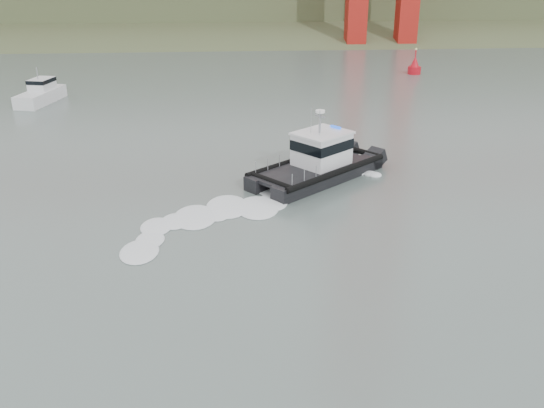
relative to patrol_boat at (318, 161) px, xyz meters
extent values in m
plane|color=#475451|center=(-3.57, -16.04, -1.18)|extent=(400.00, 400.00, 0.00)
cube|color=#3C4E2C|center=(-3.57, 75.96, -1.18)|extent=(500.00, 44.72, 16.25)
cube|color=black|center=(-0.88, 0.82, -0.81)|extent=(8.20, 7.14, 1.06)
cube|color=black|center=(0.66, -1.01, -0.81)|extent=(8.20, 7.14, 1.06)
cube|color=black|center=(-0.45, -0.38, -0.39)|extent=(8.72, 8.11, 0.22)
cube|color=silver|center=(0.23, 0.19, 0.74)|extent=(4.15, 4.08, 2.04)
cube|color=black|center=(0.23, 0.19, 1.10)|extent=(4.22, 4.16, 0.66)
cube|color=silver|center=(0.23, 0.19, 1.83)|extent=(4.40, 4.33, 0.14)
cylinder|color=gray|center=(0.03, 0.02, 2.55)|extent=(0.14, 0.14, 1.59)
cylinder|color=white|center=(0.03, 0.02, 3.30)|extent=(0.62, 0.62, 0.16)
cube|color=silver|center=(-24.18, 23.34, -0.64)|extent=(3.68, 6.91, 1.32)
cube|color=silver|center=(-24.05, 23.87, 0.46)|extent=(2.33, 2.97, 1.32)
cube|color=black|center=(-24.05, 23.87, 0.90)|extent=(2.39, 3.04, 0.38)
cylinder|color=gray|center=(-24.18, 23.34, 1.67)|extent=(0.09, 0.09, 1.32)
cylinder|color=#B40C18|center=(17.02, 35.45, -0.83)|extent=(1.57, 1.57, 1.05)
cone|color=#B40C18|center=(17.02, 35.45, 0.21)|extent=(1.22, 1.22, 1.57)
cylinder|color=#B40C18|center=(17.02, 35.45, 1.26)|extent=(0.14, 0.14, 0.87)
sphere|color=#E5D87F|center=(17.02, 35.45, 1.79)|extent=(0.26, 0.26, 0.26)
camera|label=1|loc=(-5.85, -37.29, 12.73)|focal=40.00mm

